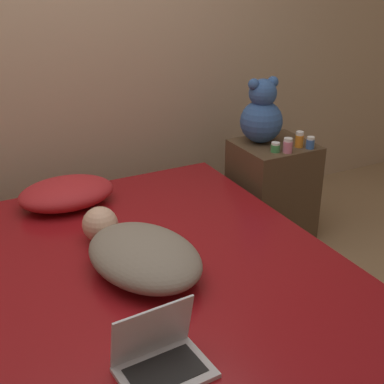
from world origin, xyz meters
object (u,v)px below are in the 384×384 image
(bottle_green, at_px, (275,147))
(laptop, at_px, (160,357))
(teddy_bear, at_px, (262,115))
(bottle_blue, at_px, (310,143))
(person_lying, at_px, (140,252))
(pillow, at_px, (66,193))
(bottle_pink, at_px, (288,145))
(bottle_orange, at_px, (299,139))

(bottle_green, bearing_deg, laptop, -137.89)
(laptop, xyz_separation_m, bottle_green, (1.22, 1.10, 0.16))
(teddy_bear, bearing_deg, bottle_green, -96.70)
(laptop, height_order, bottle_blue, bottle_blue)
(person_lying, relative_size, bottle_blue, 10.74)
(laptop, bearing_deg, pillow, 83.54)
(person_lying, height_order, teddy_bear, teddy_bear)
(bottle_blue, xyz_separation_m, bottle_green, (-0.21, 0.05, -0.01))
(pillow, height_order, bottle_blue, bottle_blue)
(laptop, relative_size, bottle_pink, 3.58)
(teddy_bear, relative_size, bottle_blue, 5.51)
(teddy_bear, height_order, bottle_green, teddy_bear)
(bottle_pink, relative_size, bottle_orange, 0.91)
(pillow, distance_m, bottle_blue, 1.40)
(person_lying, distance_m, bottle_pink, 1.21)
(laptop, height_order, teddy_bear, teddy_bear)
(person_lying, distance_m, bottle_blue, 1.36)
(bottle_blue, bearing_deg, laptop, -143.57)
(person_lying, xyz_separation_m, bottle_pink, (1.11, 0.48, 0.14))
(person_lying, relative_size, bottle_pink, 8.89)
(laptop, distance_m, teddy_bear, 1.81)
(teddy_bear, relative_size, bottle_green, 6.96)
(person_lying, height_order, bottle_orange, bottle_orange)
(teddy_bear, xyz_separation_m, bottle_green, (-0.02, -0.18, -0.14))
(pillow, bearing_deg, person_lying, -81.81)
(pillow, xyz_separation_m, bottle_blue, (1.37, -0.27, 0.14))
(pillow, height_order, bottle_green, bottle_green)
(laptop, distance_m, bottle_green, 1.65)
(pillow, relative_size, laptop, 1.64)
(laptop, xyz_separation_m, bottle_pink, (1.27, 1.06, 0.17))
(pillow, bearing_deg, bottle_orange, -9.32)
(bottle_green, bearing_deg, pillow, 169.07)
(bottle_orange, xyz_separation_m, bottle_green, (-0.17, -0.01, -0.02))
(laptop, relative_size, bottle_orange, 3.27)
(laptop, height_order, bottle_green, bottle_green)
(person_lying, xyz_separation_m, laptop, (-0.17, -0.58, -0.03))
(person_lying, height_order, bottle_blue, bottle_blue)
(bottle_pink, height_order, bottle_orange, bottle_orange)
(person_lying, bearing_deg, teddy_bear, 21.81)
(laptop, height_order, bottle_pink, bottle_pink)
(bottle_pink, bearing_deg, person_lying, -156.38)
(bottle_blue, bearing_deg, bottle_green, 167.82)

